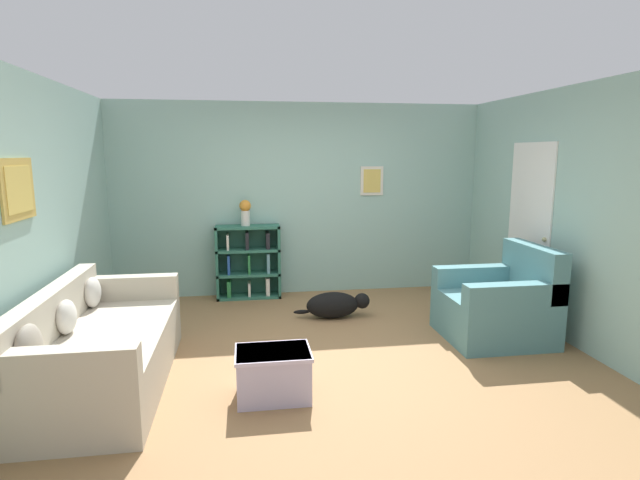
{
  "coord_description": "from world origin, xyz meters",
  "views": [
    {
      "loc": [
        -0.76,
        -4.57,
        1.92
      ],
      "look_at": [
        0.0,
        0.4,
        1.05
      ],
      "focal_mm": 28.0,
      "sensor_mm": 36.0,
      "label": 1
    }
  ],
  "objects_px": {
    "dog": "(335,305)",
    "vase": "(245,211)",
    "coffee_table": "(273,372)",
    "recliner_chair": "(499,306)",
    "couch": "(99,350)",
    "bookshelf": "(249,262)"
  },
  "relations": [
    {
      "from": "dog",
      "to": "vase",
      "type": "xyz_separation_m",
      "value": [
        -1.02,
        1.02,
        1.02
      ]
    },
    {
      "from": "coffee_table",
      "to": "dog",
      "type": "bearing_deg",
      "value": 65.61
    },
    {
      "from": "recliner_chair",
      "to": "couch",
      "type": "bearing_deg",
      "value": -172.08
    },
    {
      "from": "bookshelf",
      "to": "recliner_chair",
      "type": "relative_size",
      "value": 0.97
    },
    {
      "from": "recliner_chair",
      "to": "coffee_table",
      "type": "bearing_deg",
      "value": -158.39
    },
    {
      "from": "recliner_chair",
      "to": "dog",
      "type": "xyz_separation_m",
      "value": [
        -1.58,
        0.9,
        -0.19
      ]
    },
    {
      "from": "coffee_table",
      "to": "recliner_chair",
      "type": "bearing_deg",
      "value": 21.61
    },
    {
      "from": "couch",
      "to": "vase",
      "type": "distance_m",
      "value": 2.87
    },
    {
      "from": "couch",
      "to": "vase",
      "type": "bearing_deg",
      "value": 63.17
    },
    {
      "from": "bookshelf",
      "to": "recliner_chair",
      "type": "xyz_separation_m",
      "value": [
        2.58,
        -1.93,
        -0.13
      ]
    },
    {
      "from": "couch",
      "to": "bookshelf",
      "type": "height_order",
      "value": "bookshelf"
    },
    {
      "from": "bookshelf",
      "to": "vase",
      "type": "height_order",
      "value": "vase"
    },
    {
      "from": "dog",
      "to": "vase",
      "type": "bearing_deg",
      "value": 135.23
    },
    {
      "from": "bookshelf",
      "to": "coffee_table",
      "type": "height_order",
      "value": "bookshelf"
    },
    {
      "from": "bookshelf",
      "to": "dog",
      "type": "xyz_separation_m",
      "value": [
        1.0,
        -1.04,
        -0.32
      ]
    },
    {
      "from": "couch",
      "to": "coffee_table",
      "type": "xyz_separation_m",
      "value": [
        1.42,
        -0.42,
        -0.1
      ]
    },
    {
      "from": "recliner_chair",
      "to": "vase",
      "type": "xyz_separation_m",
      "value": [
        -2.6,
        1.91,
        0.83
      ]
    },
    {
      "from": "couch",
      "to": "recliner_chair",
      "type": "relative_size",
      "value": 2.05
    },
    {
      "from": "bookshelf",
      "to": "recliner_chair",
      "type": "bearing_deg",
      "value": -36.89
    },
    {
      "from": "couch",
      "to": "vase",
      "type": "xyz_separation_m",
      "value": [
        1.24,
        2.45,
        0.86
      ]
    },
    {
      "from": "coffee_table",
      "to": "couch",
      "type": "bearing_deg",
      "value": 163.37
    },
    {
      "from": "bookshelf",
      "to": "coffee_table",
      "type": "xyz_separation_m",
      "value": [
        0.15,
        -2.89,
        -0.27
      ]
    }
  ]
}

